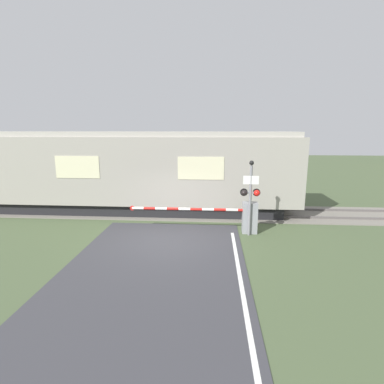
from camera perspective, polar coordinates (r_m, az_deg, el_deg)
name	(u,v)px	position (r m, az deg, el deg)	size (l,w,h in m)	color
ground_plane	(167,240)	(11.69, -4.82, -9.19)	(80.00, 80.00, 0.00)	#475638
track_bed	(179,212)	(15.48, -2.50, -3.77)	(36.00, 3.20, 0.13)	slate
train	(90,171)	(16.24, -18.87, 3.79)	(20.93, 2.75, 4.08)	black
crossing_barrier	(241,216)	(12.48, 9.25, -4.59)	(5.29, 0.44, 1.28)	gray
signal_post	(250,193)	(11.97, 11.06, -0.26)	(0.79, 0.26, 3.01)	gray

